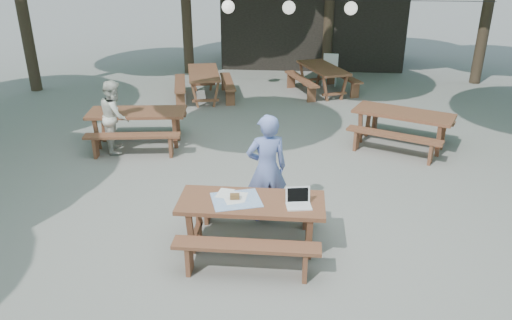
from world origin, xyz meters
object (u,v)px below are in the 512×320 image
(second_person, at_px, (115,116))
(plastic_chair, at_px, (329,76))
(main_picnic_table, at_px, (251,224))
(picnic_table_nw, at_px, (138,127))
(woman, at_px, (267,169))

(second_person, xyz_separation_m, plastic_chair, (4.59, 5.60, -0.48))
(main_picnic_table, height_order, second_person, second_person)
(second_person, height_order, plastic_chair, second_person)
(picnic_table_nw, bearing_deg, woman, -51.53)
(second_person, bearing_deg, picnic_table_nw, -64.37)
(woman, relative_size, plastic_chair, 1.90)
(picnic_table_nw, distance_m, woman, 4.09)
(plastic_chair, bearing_deg, picnic_table_nw, -121.64)
(main_picnic_table, bearing_deg, woman, 79.77)
(woman, xyz_separation_m, plastic_chair, (1.33, 8.12, -0.60))
(picnic_table_nw, xyz_separation_m, woman, (2.92, -2.84, 0.47))
(main_picnic_table, bearing_deg, picnic_table_nw, 126.99)
(woman, bearing_deg, picnic_table_nw, -61.22)
(main_picnic_table, distance_m, woman, 0.97)
(main_picnic_table, distance_m, second_person, 4.59)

